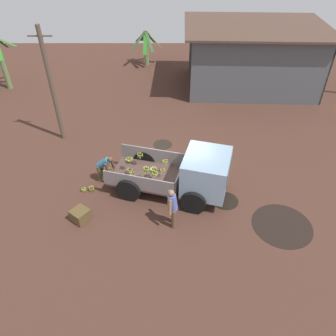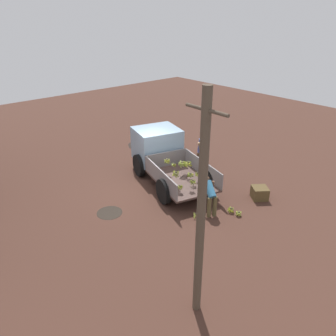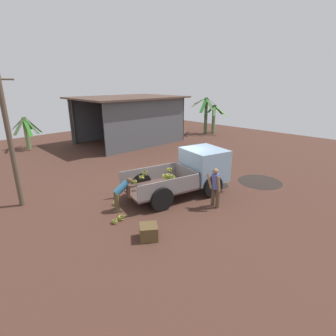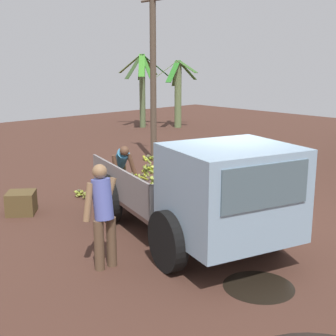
{
  "view_description": "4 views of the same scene",
  "coord_description": "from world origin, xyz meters",
  "px_view_note": "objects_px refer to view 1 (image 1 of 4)",
  "views": [
    {
      "loc": [
        -0.4,
        -10.75,
        9.0
      ],
      "look_at": [
        -0.4,
        -0.75,
        1.1
      ],
      "focal_mm": 35.0,
      "sensor_mm": 36.0,
      "label": 1
    },
    {
      "loc": [
        -9.55,
        7.44,
        6.54
      ],
      "look_at": [
        -1.25,
        0.21,
        1.29
      ],
      "focal_mm": 35.0,
      "sensor_mm": 36.0,
      "label": 2
    },
    {
      "loc": [
        -8.47,
        -8.06,
        4.88
      ],
      "look_at": [
        -0.77,
        -0.56,
        1.31
      ],
      "focal_mm": 28.0,
      "sensor_mm": 36.0,
      "label": 3
    },
    {
      "loc": [
        5.51,
        -6.65,
        3.24
      ],
      "look_at": [
        -1.31,
        -0.28,
        1.05
      ],
      "focal_mm": 50.0,
      "sensor_mm": 36.0,
      "label": 4
    }
  ],
  "objects_px": {
    "banana_bunch_on_ground_1": "(91,188)",
    "banana_bunch_on_ground_2": "(110,170)",
    "person_foreground_visitor": "(173,206)",
    "person_worker_loading": "(104,166)",
    "utility_pole": "(52,86)",
    "banana_bunch_on_ground_0": "(83,189)",
    "cargo_truck": "(194,173)",
    "wooden_crate_0": "(80,215)"
  },
  "relations": [
    {
      "from": "person_foreground_visitor",
      "to": "person_worker_loading",
      "type": "bearing_deg",
      "value": -39.2
    },
    {
      "from": "person_worker_loading",
      "to": "banana_bunch_on_ground_1",
      "type": "distance_m",
      "value": 1.04
    },
    {
      "from": "utility_pole",
      "to": "wooden_crate_0",
      "type": "xyz_separation_m",
      "value": [
        2.05,
        -5.56,
        -2.52
      ]
    },
    {
      "from": "person_foreground_visitor",
      "to": "banana_bunch_on_ground_1",
      "type": "distance_m",
      "value": 3.85
    },
    {
      "from": "utility_pole",
      "to": "person_worker_loading",
      "type": "bearing_deg",
      "value": -51.62
    },
    {
      "from": "utility_pole",
      "to": "banana_bunch_on_ground_1",
      "type": "height_order",
      "value": "utility_pole"
    },
    {
      "from": "cargo_truck",
      "to": "utility_pole",
      "type": "xyz_separation_m",
      "value": [
        -6.24,
        4.14,
        1.7
      ]
    },
    {
      "from": "banana_bunch_on_ground_0",
      "to": "utility_pole",
      "type": "bearing_deg",
      "value": 114.46
    },
    {
      "from": "cargo_truck",
      "to": "banana_bunch_on_ground_2",
      "type": "bearing_deg",
      "value": 174.19
    },
    {
      "from": "cargo_truck",
      "to": "person_worker_loading",
      "type": "distance_m",
      "value": 3.7
    },
    {
      "from": "banana_bunch_on_ground_0",
      "to": "wooden_crate_0",
      "type": "xyz_separation_m",
      "value": [
        0.24,
        -1.58,
        0.14
      ]
    },
    {
      "from": "wooden_crate_0",
      "to": "utility_pole",
      "type": "bearing_deg",
      "value": 110.22
    },
    {
      "from": "banana_bunch_on_ground_2",
      "to": "wooden_crate_0",
      "type": "relative_size",
      "value": 0.45
    },
    {
      "from": "person_worker_loading",
      "to": "banana_bunch_on_ground_2",
      "type": "height_order",
      "value": "person_worker_loading"
    },
    {
      "from": "person_foreground_visitor",
      "to": "person_worker_loading",
      "type": "distance_m",
      "value": 3.72
    },
    {
      "from": "cargo_truck",
      "to": "person_worker_loading",
      "type": "xyz_separation_m",
      "value": [
        -3.6,
        0.81,
        -0.27
      ]
    },
    {
      "from": "banana_bunch_on_ground_0",
      "to": "wooden_crate_0",
      "type": "distance_m",
      "value": 1.6
    },
    {
      "from": "banana_bunch_on_ground_1",
      "to": "banana_bunch_on_ground_0",
      "type": "bearing_deg",
      "value": -173.47
    },
    {
      "from": "banana_bunch_on_ground_1",
      "to": "banana_bunch_on_ground_2",
      "type": "relative_size",
      "value": 0.97
    },
    {
      "from": "banana_bunch_on_ground_1",
      "to": "banana_bunch_on_ground_2",
      "type": "bearing_deg",
      "value": 63.51
    },
    {
      "from": "person_foreground_visitor",
      "to": "wooden_crate_0",
      "type": "relative_size",
      "value": 2.9
    },
    {
      "from": "cargo_truck",
      "to": "person_foreground_visitor",
      "type": "relative_size",
      "value": 2.98
    },
    {
      "from": "banana_bunch_on_ground_0",
      "to": "banana_bunch_on_ground_2",
      "type": "distance_m",
      "value": 1.51
    },
    {
      "from": "person_worker_loading",
      "to": "banana_bunch_on_ground_0",
      "type": "xyz_separation_m",
      "value": [
        -0.83,
        -0.65,
        -0.68
      ]
    },
    {
      "from": "person_foreground_visitor",
      "to": "wooden_crate_0",
      "type": "bearing_deg",
      "value": -1.6
    },
    {
      "from": "utility_pole",
      "to": "banana_bunch_on_ground_0",
      "type": "xyz_separation_m",
      "value": [
        1.81,
        -3.99,
        -2.65
      ]
    },
    {
      "from": "wooden_crate_0",
      "to": "cargo_truck",
      "type": "bearing_deg",
      "value": 18.74
    },
    {
      "from": "person_worker_loading",
      "to": "banana_bunch_on_ground_2",
      "type": "bearing_deg",
      "value": 103.68
    },
    {
      "from": "person_worker_loading",
      "to": "wooden_crate_0",
      "type": "relative_size",
      "value": 2.31
    },
    {
      "from": "cargo_truck",
      "to": "person_foreground_visitor",
      "type": "bearing_deg",
      "value": -101.1
    },
    {
      "from": "person_foreground_visitor",
      "to": "wooden_crate_0",
      "type": "height_order",
      "value": "person_foreground_visitor"
    },
    {
      "from": "cargo_truck",
      "to": "banana_bunch_on_ground_0",
      "type": "relative_size",
      "value": 21.12
    },
    {
      "from": "banana_bunch_on_ground_0",
      "to": "banana_bunch_on_ground_2",
      "type": "height_order",
      "value": "banana_bunch_on_ground_2"
    },
    {
      "from": "person_worker_loading",
      "to": "banana_bunch_on_ground_1",
      "type": "bearing_deg",
      "value": -107.64
    },
    {
      "from": "banana_bunch_on_ground_0",
      "to": "banana_bunch_on_ground_2",
      "type": "xyz_separation_m",
      "value": [
        0.91,
        1.21,
        0.01
      ]
    },
    {
      "from": "wooden_crate_0",
      "to": "banana_bunch_on_ground_0",
      "type": "bearing_deg",
      "value": 98.5
    },
    {
      "from": "person_worker_loading",
      "to": "wooden_crate_0",
      "type": "bearing_deg",
      "value": -83.07
    },
    {
      "from": "utility_pole",
      "to": "banana_bunch_on_ground_0",
      "type": "relative_size",
      "value": 22.92
    },
    {
      "from": "banana_bunch_on_ground_0",
      "to": "banana_bunch_on_ground_2",
      "type": "relative_size",
      "value": 0.91
    },
    {
      "from": "person_worker_loading",
      "to": "banana_bunch_on_ground_2",
      "type": "distance_m",
      "value": 0.87
    },
    {
      "from": "utility_pole",
      "to": "banana_bunch_on_ground_1",
      "type": "xyz_separation_m",
      "value": [
        2.13,
        -3.95,
        -2.64
      ]
    },
    {
      "from": "utility_pole",
      "to": "banana_bunch_on_ground_2",
      "type": "xyz_separation_m",
      "value": [
        2.72,
        -2.77,
        -2.64
      ]
    }
  ]
}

